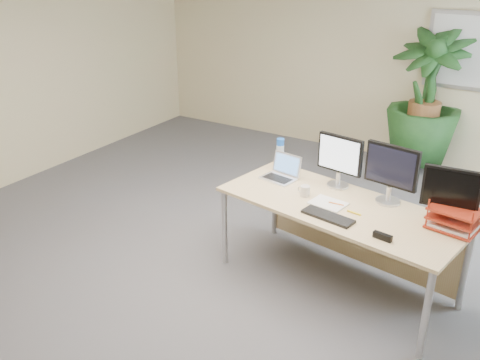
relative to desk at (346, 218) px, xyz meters
The scene contains 16 objects.
floor 1.27m from the desk, 135.22° to the right, with size 8.00×8.00×0.00m, color #4E4E53.
back_wall 3.39m from the desk, 103.83° to the left, with size 7.00×0.04×2.70m, color beige.
desk is the anchor object (origin of this frame).
floor_plant 2.92m from the desk, 92.12° to the left, with size 0.84×0.84×1.50m, color #163C18.
monitor_left 0.52m from the desk, 128.29° to the left, with size 0.42×0.19×0.47m.
monitor_right 0.56m from the desk, 25.76° to the left, with size 0.45×0.20×0.50m.
monitor_dark 0.91m from the desk, ahead, with size 0.42×0.19×0.47m.
laptop 0.73m from the desk, 169.00° to the left, with size 0.34×0.31×0.21m.
keyboard 0.41m from the desk, 92.32° to the right, with size 0.42×0.14×0.02m, color black.
coffee_mug 0.42m from the desk, 163.39° to the right, with size 0.12×0.08×0.09m.
spiral_notebook 0.25m from the desk, 126.34° to the right, with size 0.28×0.21×0.01m, color silver.
orange_pen 0.23m from the desk, 106.80° to the right, with size 0.01×0.01×0.13m, color orange.
yellow_highlighter 0.30m from the desk, 55.75° to the right, with size 0.02×0.02×0.12m, color yellow.
water_bottle 0.93m from the desk, 157.93° to the left, with size 0.08×0.08×0.30m.
letter_tray 0.89m from the desk, ahead, with size 0.39×0.32×0.17m.
stapler 0.69m from the desk, 46.35° to the right, with size 0.14×0.04×0.05m, color black.
Camera 1 is at (2.15, -3.12, 2.74)m, focal length 40.00 mm.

